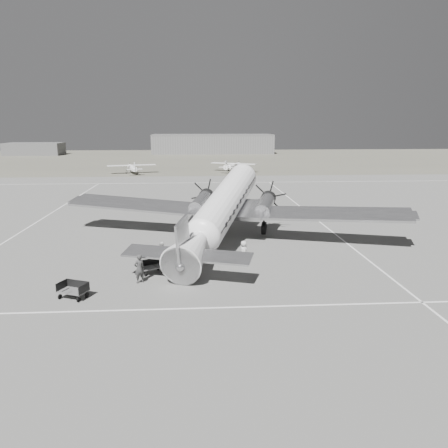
{
  "coord_description": "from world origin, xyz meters",
  "views": [
    {
      "loc": [
        -1.09,
        -36.99,
        10.16
      ],
      "look_at": [
        1.15,
        -2.4,
        2.2
      ],
      "focal_mm": 35.0,
      "sensor_mm": 36.0,
      "label": 1
    }
  ],
  "objects": [
    {
      "name": "taxi_line_horizon",
      "position": [
        0.0,
        40.0,
        0.01
      ],
      "size": [
        90.0,
        0.15,
        0.01
      ],
      "primitive_type": "cube",
      "color": "silver",
      "rests_on": "ground"
    },
    {
      "name": "taxi_line_left",
      "position": [
        -18.0,
        10.0,
        0.01
      ],
      "size": [
        0.15,
        60.0,
        0.01
      ],
      "primitive_type": "cube",
      "color": "silver",
      "rests_on": "ground"
    },
    {
      "name": "taxi_line_right",
      "position": [
        12.0,
        0.0,
        0.01
      ],
      "size": [
        0.15,
        80.0,
        0.01
      ],
      "primitive_type": "cube",
      "color": "silver",
      "rests_on": "ground"
    },
    {
      "name": "baggage_cart_far",
      "position": [
        -8.48,
        -12.05,
        0.49
      ],
      "size": [
        2.08,
        1.81,
        0.98
      ],
      "primitive_type": null,
      "rotation": [
        0.0,
        0.0,
        -0.4
      ],
      "color": "#545454",
      "rests_on": "ground"
    },
    {
      "name": "taxi_line_near",
      "position": [
        0.0,
        -14.0,
        0.01
      ],
      "size": [
        60.0,
        0.15,
        0.01
      ],
      "primitive_type": "cube",
      "color": "silver",
      "rests_on": "ground"
    },
    {
      "name": "hangar_main",
      "position": [
        5.0,
        120.0,
        3.3
      ],
      "size": [
        42.0,
        14.0,
        6.6
      ],
      "color": "slate",
      "rests_on": "ground"
    },
    {
      "name": "light_plane_left",
      "position": [
        -14.38,
        55.43,
        1.04
      ],
      "size": [
        11.88,
        10.57,
        2.08
      ],
      "primitive_type": null,
      "rotation": [
        0.0,
        0.0,
        0.27
      ],
      "color": "white",
      "rests_on": "ground"
    },
    {
      "name": "ground_crew",
      "position": [
        -4.85,
        -9.66,
        0.97
      ],
      "size": [
        0.84,
        0.77,
        1.93
      ],
      "primitive_type": "imported",
      "rotation": [
        0.0,
        0.0,
        3.72
      ],
      "color": "#333333",
      "rests_on": "ground"
    },
    {
      "name": "dc3_airliner",
      "position": [
        1.15,
        -0.4,
        3.04
      ],
      "size": [
        37.18,
        30.91,
        6.08
      ],
      "primitive_type": null,
      "rotation": [
        0.0,
        0.0,
        -0.31
      ],
      "color": "silver",
      "rests_on": "ground"
    },
    {
      "name": "baggage_cart_near",
      "position": [
        -4.26,
        -7.83,
        0.46
      ],
      "size": [
        1.98,
        1.77,
        0.92
      ],
      "primitive_type": null,
      "rotation": [
        0.0,
        0.0,
        0.47
      ],
      "color": "#545454",
      "rests_on": "ground"
    },
    {
      "name": "passenger",
      "position": [
        2.41,
        -5.78,
        0.83
      ],
      "size": [
        0.69,
        0.91,
        1.67
      ],
      "primitive_type": "imported",
      "rotation": [
        0.0,
        0.0,
        1.78
      ],
      "color": "#BCBCBA",
      "rests_on": "ground"
    },
    {
      "name": "ground",
      "position": [
        0.0,
        0.0,
        0.0
      ],
      "size": [
        260.0,
        260.0,
        0.0
      ],
      "primitive_type": "plane",
      "color": "slate",
      "rests_on": "ground"
    },
    {
      "name": "ramp_agent",
      "position": [
        -3.63,
        -5.88,
        0.87
      ],
      "size": [
        1.0,
        1.06,
        1.73
      ],
      "primitive_type": "imported",
      "rotation": [
        0.0,
        0.0,
        1.02
      ],
      "color": "silver",
      "rests_on": "ground"
    },
    {
      "name": "grass_infield",
      "position": [
        0.0,
        95.0,
        0.0
      ],
      "size": [
        260.0,
        90.0,
        0.01
      ],
      "primitive_type": "cube",
      "color": "#5E5C4F",
      "rests_on": "ground"
    },
    {
      "name": "shed_secondary",
      "position": [
        -55.0,
        115.0,
        2.0
      ],
      "size": [
        18.0,
        10.0,
        4.0
      ],
      "primitive_type": "cube",
      "color": "#545454",
      "rests_on": "ground"
    },
    {
      "name": "light_plane_right",
      "position": [
        7.01,
        57.58,
        1.07
      ],
      "size": [
        12.97,
        12.12,
        2.14
      ],
      "primitive_type": null,
      "rotation": [
        0.0,
        0.0,
        -0.47
      ],
      "color": "white",
      "rests_on": "ground"
    }
  ]
}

